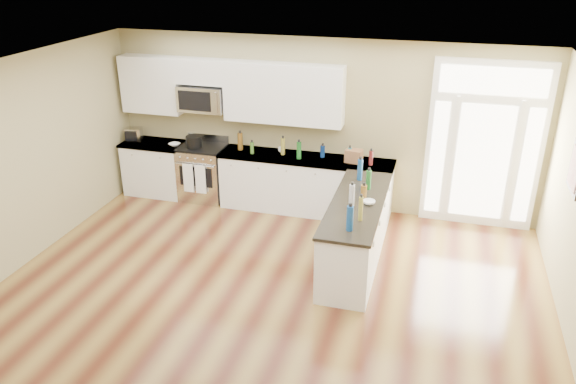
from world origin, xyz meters
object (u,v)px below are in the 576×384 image
at_px(kitchen_range, 203,172).
at_px(stockpot, 194,141).
at_px(toaster_oven, 134,134).
at_px(peninsula_cabinet, 356,235).

xyz_separation_m(kitchen_range, stockpot, (-0.11, -0.06, 0.57)).
bearing_deg(toaster_oven, peninsula_cabinet, -33.18).
relative_size(peninsula_cabinet, stockpot, 8.55).
distance_m(kitchen_range, stockpot, 0.59).
distance_m(stockpot, toaster_oven, 1.18).
bearing_deg(toaster_oven, stockpot, -17.84).
bearing_deg(kitchen_range, peninsula_cabinet, -26.55).
xyz_separation_m(peninsula_cabinet, kitchen_range, (-2.90, 1.45, 0.05)).
bearing_deg(kitchen_range, stockpot, -152.04).
distance_m(peninsula_cabinet, stockpot, 3.37).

